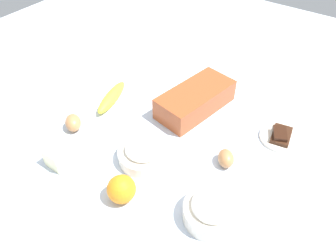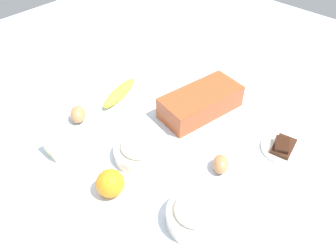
{
  "view_description": "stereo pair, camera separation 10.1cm",
  "coord_description": "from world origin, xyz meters",
  "px_view_note": "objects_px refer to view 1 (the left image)",
  "views": [
    {
      "loc": [
        0.6,
        0.43,
        0.73
      ],
      "look_at": [
        0.0,
        0.0,
        0.04
      ],
      "focal_mm": 34.54,
      "sensor_mm": 36.0,
      "label": 1
    },
    {
      "loc": [
        0.54,
        0.5,
        0.73
      ],
      "look_at": [
        0.0,
        0.0,
        0.04
      ],
      "focal_mm": 34.54,
      "sensor_mm": 36.0,
      "label": 2
    }
  ],
  "objects_px": {
    "butter_block": "(62,154)",
    "chocolate_plate": "(281,136)",
    "egg_beside_bowl": "(226,159)",
    "orange_fruit": "(121,189)",
    "loaf_pan": "(196,99)",
    "egg_near_butter": "(73,123)",
    "banana": "(112,97)",
    "flour_bowl": "(212,210)",
    "sugar_bowl": "(142,152)"
  },
  "relations": [
    {
      "from": "flour_bowl",
      "to": "banana",
      "type": "distance_m",
      "value": 0.56
    },
    {
      "from": "butter_block",
      "to": "chocolate_plate",
      "type": "bearing_deg",
      "value": 133.06
    },
    {
      "from": "banana",
      "to": "chocolate_plate",
      "type": "xyz_separation_m",
      "value": [
        -0.17,
        0.56,
        -0.01
      ]
    },
    {
      "from": "sugar_bowl",
      "to": "butter_block",
      "type": "height_order",
      "value": "sugar_bowl"
    },
    {
      "from": "loaf_pan",
      "to": "chocolate_plate",
      "type": "bearing_deg",
      "value": 105.86
    },
    {
      "from": "sugar_bowl",
      "to": "banana",
      "type": "bearing_deg",
      "value": -119.86
    },
    {
      "from": "loaf_pan",
      "to": "egg_beside_bowl",
      "type": "xyz_separation_m",
      "value": [
        0.16,
        0.2,
        -0.02
      ]
    },
    {
      "from": "butter_block",
      "to": "chocolate_plate",
      "type": "height_order",
      "value": "butter_block"
    },
    {
      "from": "chocolate_plate",
      "to": "butter_block",
      "type": "bearing_deg",
      "value": -46.94
    },
    {
      "from": "orange_fruit",
      "to": "egg_near_butter",
      "type": "distance_m",
      "value": 0.33
    },
    {
      "from": "orange_fruit",
      "to": "egg_beside_bowl",
      "type": "xyz_separation_m",
      "value": [
        -0.26,
        0.17,
        -0.02
      ]
    },
    {
      "from": "loaf_pan",
      "to": "chocolate_plate",
      "type": "height_order",
      "value": "loaf_pan"
    },
    {
      "from": "sugar_bowl",
      "to": "butter_block",
      "type": "distance_m",
      "value": 0.23
    },
    {
      "from": "orange_fruit",
      "to": "egg_near_butter",
      "type": "relative_size",
      "value": 1.1
    },
    {
      "from": "flour_bowl",
      "to": "sugar_bowl",
      "type": "distance_m",
      "value": 0.27
    },
    {
      "from": "banana",
      "to": "chocolate_plate",
      "type": "relative_size",
      "value": 1.46
    },
    {
      "from": "flour_bowl",
      "to": "banana",
      "type": "relative_size",
      "value": 0.75
    },
    {
      "from": "flour_bowl",
      "to": "banana",
      "type": "height_order",
      "value": "flour_bowl"
    },
    {
      "from": "banana",
      "to": "orange_fruit",
      "type": "bearing_deg",
      "value": 46.27
    },
    {
      "from": "loaf_pan",
      "to": "chocolate_plate",
      "type": "distance_m",
      "value": 0.3
    },
    {
      "from": "egg_beside_bowl",
      "to": "orange_fruit",
      "type": "bearing_deg",
      "value": -32.45
    },
    {
      "from": "banana",
      "to": "butter_block",
      "type": "bearing_deg",
      "value": 14.43
    },
    {
      "from": "egg_near_butter",
      "to": "banana",
      "type": "bearing_deg",
      "value": 178.25
    },
    {
      "from": "loaf_pan",
      "to": "flour_bowl",
      "type": "bearing_deg",
      "value": 47.12
    },
    {
      "from": "flour_bowl",
      "to": "orange_fruit",
      "type": "xyz_separation_m",
      "value": [
        0.08,
        -0.22,
        0.01
      ]
    },
    {
      "from": "sugar_bowl",
      "to": "banana",
      "type": "xyz_separation_m",
      "value": [
        -0.15,
        -0.26,
        -0.01
      ]
    },
    {
      "from": "egg_near_butter",
      "to": "chocolate_plate",
      "type": "distance_m",
      "value": 0.66
    },
    {
      "from": "flour_bowl",
      "to": "orange_fruit",
      "type": "relative_size",
      "value": 1.86
    },
    {
      "from": "egg_beside_bowl",
      "to": "chocolate_plate",
      "type": "distance_m",
      "value": 0.21
    },
    {
      "from": "flour_bowl",
      "to": "sugar_bowl",
      "type": "height_order",
      "value": "flour_bowl"
    },
    {
      "from": "egg_beside_bowl",
      "to": "loaf_pan",
      "type": "bearing_deg",
      "value": -128.95
    },
    {
      "from": "banana",
      "to": "egg_beside_bowl",
      "type": "xyz_separation_m",
      "value": [
        0.03,
        0.47,
        0.0
      ]
    },
    {
      "from": "banana",
      "to": "egg_beside_bowl",
      "type": "relative_size",
      "value": 3.01
    },
    {
      "from": "loaf_pan",
      "to": "flour_bowl",
      "type": "height_order",
      "value": "loaf_pan"
    },
    {
      "from": "loaf_pan",
      "to": "egg_beside_bowl",
      "type": "distance_m",
      "value": 0.26
    },
    {
      "from": "sugar_bowl",
      "to": "egg_near_butter",
      "type": "distance_m",
      "value": 0.27
    },
    {
      "from": "loaf_pan",
      "to": "butter_block",
      "type": "distance_m",
      "value": 0.47
    },
    {
      "from": "sugar_bowl",
      "to": "egg_beside_bowl",
      "type": "bearing_deg",
      "value": 120.15
    },
    {
      "from": "sugar_bowl",
      "to": "orange_fruit",
      "type": "height_order",
      "value": "orange_fruit"
    },
    {
      "from": "flour_bowl",
      "to": "butter_block",
      "type": "xyz_separation_m",
      "value": [
        0.08,
        -0.45,
        -0.0
      ]
    },
    {
      "from": "butter_block",
      "to": "egg_near_butter",
      "type": "distance_m",
      "value": 0.14
    },
    {
      "from": "flour_bowl",
      "to": "banana",
      "type": "bearing_deg",
      "value": -111.42
    },
    {
      "from": "loaf_pan",
      "to": "orange_fruit",
      "type": "distance_m",
      "value": 0.43
    },
    {
      "from": "banana",
      "to": "chocolate_plate",
      "type": "bearing_deg",
      "value": 106.49
    },
    {
      "from": "loaf_pan",
      "to": "flour_bowl",
      "type": "distance_m",
      "value": 0.43
    },
    {
      "from": "sugar_bowl",
      "to": "orange_fruit",
      "type": "distance_m",
      "value": 0.15
    },
    {
      "from": "orange_fruit",
      "to": "butter_block",
      "type": "bearing_deg",
      "value": -89.82
    },
    {
      "from": "sugar_bowl",
      "to": "banana",
      "type": "distance_m",
      "value": 0.3
    },
    {
      "from": "loaf_pan",
      "to": "sugar_bowl",
      "type": "bearing_deg",
      "value": 8.87
    },
    {
      "from": "loaf_pan",
      "to": "banana",
      "type": "relative_size",
      "value": 1.57
    }
  ]
}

